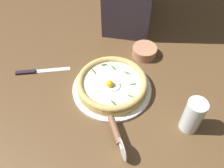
# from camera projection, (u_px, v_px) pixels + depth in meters

# --- Properties ---
(ground_plane) EXTENTS (2.40, 2.40, 0.03)m
(ground_plane) POSITION_uv_depth(u_px,v_px,m) (118.00, 97.00, 0.90)
(ground_plane) COLOR brown
(ground_plane) RESTS_ON ground
(pizza_plate) EXTENTS (0.29, 0.29, 0.01)m
(pizza_plate) POSITION_uv_depth(u_px,v_px,m) (112.00, 88.00, 0.90)
(pizza_plate) COLOR white
(pizza_plate) RESTS_ON ground
(pizza) EXTENTS (0.26, 0.26, 0.06)m
(pizza) POSITION_uv_depth(u_px,v_px,m) (112.00, 84.00, 0.88)
(pizza) COLOR tan
(pizza) RESTS_ON pizza_plate
(side_bowl) EXTENTS (0.10, 0.10, 0.04)m
(side_bowl) POSITION_uv_depth(u_px,v_px,m) (144.00, 51.00, 1.01)
(side_bowl) COLOR #B37957
(side_bowl) RESTS_ON ground
(pizza_cutter) EXTENTS (0.11, 0.12, 0.07)m
(pizza_cutter) POSITION_uv_depth(u_px,v_px,m) (117.00, 135.00, 0.75)
(pizza_cutter) COLOR silver
(pizza_cutter) RESTS_ON ground
(table_knife) EXTENTS (0.19, 0.13, 0.01)m
(table_knife) POSITION_uv_depth(u_px,v_px,m) (35.00, 72.00, 0.96)
(table_knife) COLOR silver
(table_knife) RESTS_ON ground
(drinking_glass) EXTENTS (0.06, 0.06, 0.13)m
(drinking_glass) POSITION_uv_depth(u_px,v_px,m) (192.00, 117.00, 0.76)
(drinking_glass) COLOR silver
(drinking_glass) RESTS_ON ground
(pepper_shaker) EXTENTS (0.03, 0.03, 0.09)m
(pepper_shaker) POSITION_uv_depth(u_px,v_px,m) (114.00, 24.00, 1.10)
(pepper_shaker) COLOR silver
(pepper_shaker) RESTS_ON ground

